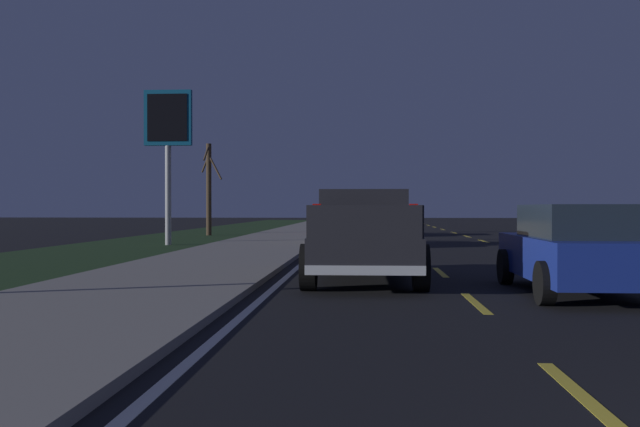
{
  "coord_description": "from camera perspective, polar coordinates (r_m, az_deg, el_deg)",
  "views": [
    {
      "loc": [
        -3.0,
        3.45,
        1.49
      ],
      "look_at": [
        11.97,
        4.44,
        1.36
      ],
      "focal_mm": 39.32,
      "sensor_mm": 36.0,
      "label": 1
    }
  ],
  "objects": [
    {
      "name": "bare_tree_far",
      "position": [
        37.9,
        -9.03,
        2.15
      ],
      "size": [
        1.57,
        1.4,
        4.91
      ],
      "color": "#423323",
      "rests_on": "ground"
    },
    {
      "name": "lane_markings",
      "position": [
        33.47,
        4.53,
        -2.06
      ],
      "size": [
        108.79,
        7.04,
        0.01
      ],
      "color": "yellow",
      "rests_on": "ground"
    },
    {
      "name": "sedan_tan",
      "position": [
        27.36,
        3.41,
        -0.99
      ],
      "size": [
        4.42,
        2.05,
        1.54
      ],
      "color": "#9E845B",
      "rests_on": "ground"
    },
    {
      "name": "sidewalk_shoulder",
      "position": [
        30.3,
        -3.81,
        -2.22
      ],
      "size": [
        108.0,
        4.0,
        0.12
      ],
      "primitive_type": "cube",
      "color": "gray",
      "rests_on": "ground"
    },
    {
      "name": "gas_price_sign",
      "position": [
        28.63,
        -12.27,
        6.68
      ],
      "size": [
        0.27,
        1.9,
        6.16
      ],
      "color": "#99999E",
      "rests_on": "ground"
    },
    {
      "name": "sedan_blue",
      "position": [
        12.78,
        20.19,
        -2.7
      ],
      "size": [
        4.4,
        2.03,
        1.54
      ],
      "color": "navy",
      "rests_on": "ground"
    },
    {
      "name": "pickup_truck",
      "position": [
        14.59,
        3.57,
        -1.78
      ],
      "size": [
        5.44,
        2.32,
        1.87
      ],
      "color": "#232328",
      "rests_on": "ground"
    },
    {
      "name": "sedan_red",
      "position": [
        37.11,
        3.75,
        -0.6
      ],
      "size": [
        4.42,
        2.05,
        1.54
      ],
      "color": "maroon",
      "rests_on": "ground"
    },
    {
      "name": "ground",
      "position": [
        30.23,
        10.34,
        -2.34
      ],
      "size": [
        144.0,
        144.0,
        0.0
      ],
      "primitive_type": "plane",
      "color": "black"
    },
    {
      "name": "grass_verge",
      "position": [
        31.35,
        -12.92,
        -2.24
      ],
      "size": [
        108.0,
        6.0,
        0.01
      ],
      "primitive_type": "cube",
      "color": "#1E3819",
      "rests_on": "ground"
    }
  ]
}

